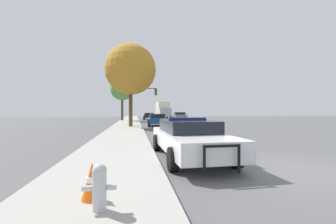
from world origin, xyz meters
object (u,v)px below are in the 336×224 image
(tree_sidewalk_mid, at_px, (131,69))
(car_background_distant, at_px, (149,116))
(fire_hydrant, at_px, (99,186))
(traffic_cone, at_px, (92,181))
(car_background_oncoming, at_px, (180,116))
(tree_sidewalk_far, at_px, (122,89))
(box_truck, at_px, (163,110))
(traffic_light, at_px, (143,97))
(police_car, at_px, (189,137))
(car_background_midblock, at_px, (157,119))

(tree_sidewalk_mid, bearing_deg, car_background_distant, 80.55)
(tree_sidewalk_mid, bearing_deg, fire_hydrant, -90.61)
(car_background_distant, height_order, traffic_cone, car_background_distant)
(car_background_oncoming, distance_m, tree_sidewalk_mid, 15.51)
(fire_hydrant, distance_m, car_background_distant, 36.56)
(tree_sidewalk_far, height_order, tree_sidewalk_mid, tree_sidewalk_mid)
(box_truck, height_order, tree_sidewalk_mid, tree_sidewalk_mid)
(fire_hydrant, height_order, box_truck, box_truck)
(traffic_light, bearing_deg, car_background_oncoming, 40.51)
(car_background_oncoming, xyz_separation_m, car_background_distant, (-4.49, 5.22, -0.08))
(tree_sidewalk_far, bearing_deg, traffic_light, -63.03)
(police_car, height_order, fire_hydrant, police_car)
(box_truck, relative_size, traffic_cone, 10.39)
(police_car, distance_m, tree_sidewalk_mid, 15.32)
(box_truck, xyz_separation_m, tree_sidewalk_mid, (-6.31, -24.49, 3.86))
(box_truck, bearing_deg, tree_sidewalk_far, 53.05)
(traffic_cone, bearing_deg, fire_hydrant, -67.63)
(car_background_distant, bearing_deg, car_background_oncoming, -45.65)
(box_truck, distance_m, traffic_cone, 43.09)
(tree_sidewalk_mid, bearing_deg, box_truck, 75.56)
(fire_hydrant, bearing_deg, traffic_light, 86.43)
(traffic_light, distance_m, traffic_cone, 25.80)
(traffic_light, relative_size, traffic_cone, 7.18)
(fire_hydrant, xyz_separation_m, tree_sidewalk_mid, (0.20, 18.53, 5.15))
(car_background_distant, height_order, box_truck, box_truck)
(police_car, xyz_separation_m, tree_sidewalk_far, (-3.77, 27.57, 4.27))
(police_car, distance_m, traffic_light, 22.01)
(car_background_oncoming, bearing_deg, car_background_distant, -45.45)
(car_background_midblock, xyz_separation_m, box_truck, (3.55, 22.73, 1.08))
(traffic_light, relative_size, car_background_oncoming, 1.07)
(traffic_light, height_order, tree_sidewalk_far, tree_sidewalk_far)
(traffic_cone, bearing_deg, car_background_midblock, 80.97)
(police_car, height_order, box_truck, box_truck)
(police_car, xyz_separation_m, car_background_distant, (0.70, 32.22, -0.05))
(traffic_light, height_order, box_truck, traffic_light)
(fire_hydrant, bearing_deg, car_background_distant, 85.02)
(police_car, relative_size, tree_sidewalk_mid, 0.68)
(box_truck, bearing_deg, car_background_distant, 61.03)
(tree_sidewalk_far, relative_size, traffic_cone, 10.46)
(traffic_cone, bearing_deg, tree_sidewalk_far, 92.01)
(car_background_midblock, bearing_deg, tree_sidewalk_mid, -144.86)
(police_car, bearing_deg, fire_hydrant, 57.48)
(fire_hydrant, height_order, car_background_oncoming, car_background_oncoming)
(police_car, relative_size, tree_sidewalk_far, 0.81)
(box_truck, height_order, traffic_cone, box_truck)
(traffic_light, xyz_separation_m, tree_sidewalk_mid, (-1.43, -7.51, 2.28))
(car_background_distant, bearing_deg, tree_sidewalk_far, -130.23)
(fire_hydrant, relative_size, tree_sidewalk_far, 0.11)
(fire_hydrant, bearing_deg, police_car, 59.50)
(car_background_oncoming, relative_size, tree_sidewalk_mid, 0.54)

